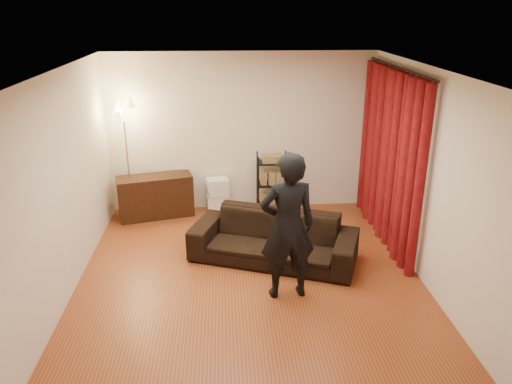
{
  "coord_description": "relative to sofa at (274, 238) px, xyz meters",
  "views": [
    {
      "loc": [
        -0.31,
        -5.79,
        3.42
      ],
      "look_at": [
        0.1,
        0.3,
        1.1
      ],
      "focal_mm": 35.0,
      "sensor_mm": 36.0,
      "label": 1
    }
  ],
  "objects": [
    {
      "name": "floor",
      "position": [
        -0.36,
        -0.47,
        -0.33
      ],
      "size": [
        5.0,
        5.0,
        0.0
      ],
      "primitive_type": "plane",
      "color": "brown",
      "rests_on": "ground"
    },
    {
      "name": "ceiling",
      "position": [
        -0.36,
        -0.47,
        2.37
      ],
      "size": [
        5.0,
        5.0,
        0.0
      ],
      "primitive_type": "plane",
      "rotation": [
        3.14,
        0.0,
        0.0
      ],
      "color": "white",
      "rests_on": "ground"
    },
    {
      "name": "wall_back",
      "position": [
        -0.36,
        2.03,
        1.02
      ],
      "size": [
        5.0,
        0.0,
        5.0
      ],
      "primitive_type": "plane",
      "rotation": [
        1.57,
        0.0,
        0.0
      ],
      "color": "beige",
      "rests_on": "ground"
    },
    {
      "name": "wall_front",
      "position": [
        -0.36,
        -2.97,
        1.02
      ],
      "size": [
        5.0,
        0.0,
        5.0
      ],
      "primitive_type": "plane",
      "rotation": [
        -1.57,
        0.0,
        0.0
      ],
      "color": "beige",
      "rests_on": "ground"
    },
    {
      "name": "wall_left",
      "position": [
        -2.61,
        -0.47,
        1.02
      ],
      "size": [
        0.0,
        5.0,
        5.0
      ],
      "primitive_type": "plane",
      "rotation": [
        1.57,
        0.0,
        1.57
      ],
      "color": "beige",
      "rests_on": "ground"
    },
    {
      "name": "wall_right",
      "position": [
        1.89,
        -0.47,
        1.02
      ],
      "size": [
        0.0,
        5.0,
        5.0
      ],
      "primitive_type": "plane",
      "rotation": [
        1.57,
        0.0,
        -1.57
      ],
      "color": "beige",
      "rests_on": "ground"
    },
    {
      "name": "curtain_rod",
      "position": [
        1.79,
        0.65,
        2.25
      ],
      "size": [
        0.04,
        2.65,
        0.04
      ],
      "primitive_type": "cylinder",
      "rotation": [
        1.57,
        0.0,
        0.0
      ],
      "color": "black",
      "rests_on": "wall_right"
    },
    {
      "name": "curtain",
      "position": [
        1.77,
        0.65,
        0.94
      ],
      "size": [
        0.22,
        2.65,
        2.55
      ],
      "primitive_type": null,
      "color": "maroon",
      "rests_on": "ground"
    },
    {
      "name": "sofa",
      "position": [
        0.0,
        0.0,
        0.0
      ],
      "size": [
        2.46,
        1.64,
        0.67
      ],
      "primitive_type": "imported",
      "rotation": [
        0.0,
        0.0,
        -0.36
      ],
      "color": "black",
      "rests_on": "ground"
    },
    {
      "name": "person",
      "position": [
        0.07,
        -0.91,
        0.59
      ],
      "size": [
        0.73,
        0.53,
        1.85
      ],
      "primitive_type": "imported",
      "rotation": [
        0.0,
        0.0,
        3.27
      ],
      "color": "black",
      "rests_on": "ground"
    },
    {
      "name": "media_cabinet",
      "position": [
        -1.84,
        1.69,
        0.02
      ],
      "size": [
        1.3,
        0.75,
        0.72
      ],
      "primitive_type": "cube",
      "rotation": [
        0.0,
        0.0,
        0.25
      ],
      "color": "black",
      "rests_on": "ground"
    },
    {
      "name": "storage_boxes",
      "position": [
        -0.8,
        1.84,
        -0.03
      ],
      "size": [
        0.41,
        0.35,
        0.6
      ],
      "primitive_type": null,
      "rotation": [
        0.0,
        0.0,
        0.18
      ],
      "color": "silver",
      "rests_on": "ground"
    },
    {
      "name": "wire_shelf",
      "position": [
        0.14,
        1.69,
        0.2
      ],
      "size": [
        0.57,
        0.48,
        1.07
      ],
      "primitive_type": null,
      "rotation": [
        0.0,
        0.0,
        0.32
      ],
      "color": "black",
      "rests_on": "ground"
    },
    {
      "name": "floor_lamp",
      "position": [
        -2.24,
        1.67,
        0.66
      ],
      "size": [
        0.43,
        0.43,
        1.99
      ],
      "primitive_type": null,
      "rotation": [
        0.0,
        0.0,
        -0.22
      ],
      "color": "silver",
      "rests_on": "ground"
    }
  ]
}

